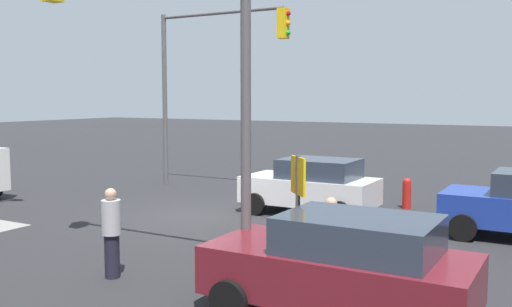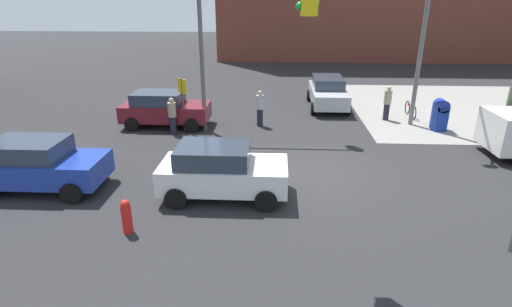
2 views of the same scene
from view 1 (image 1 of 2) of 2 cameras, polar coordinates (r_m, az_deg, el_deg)
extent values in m
plane|color=#28282B|center=(16.37, -6.52, -6.28)|extent=(120.00, 120.00, 0.00)
cylinder|color=#59595B|center=(9.77, -1.03, 4.96)|extent=(0.18, 0.18, 6.50)
cylinder|color=#59595B|center=(22.33, -9.10, 5.25)|extent=(0.18, 0.18, 6.50)
cylinder|color=#59595B|center=(21.04, -3.65, 13.84)|extent=(5.11, 0.12, 0.12)
cube|color=yellow|center=(19.69, 2.74, 12.86)|extent=(0.32, 0.36, 1.00)
sphere|color=red|center=(19.66, 3.23, 13.81)|extent=(0.18, 0.18, 0.18)
sphere|color=orange|center=(19.61, 3.22, 12.89)|extent=(0.18, 0.18, 0.18)
sphere|color=green|center=(19.58, 3.22, 11.96)|extent=(0.18, 0.18, 0.18)
cylinder|color=#4C4C4C|center=(9.77, 4.19, -7.18)|extent=(0.08, 0.08, 2.40)
cube|color=yellow|center=(9.62, 4.23, -2.24)|extent=(0.48, 0.48, 0.64)
cylinder|color=red|center=(17.92, 14.84, -4.09)|extent=(0.26, 0.26, 0.80)
sphere|color=red|center=(17.86, 14.87, -2.76)|extent=(0.24, 0.24, 0.24)
cube|color=maroon|center=(8.92, 8.18, -11.84)|extent=(4.03, 1.80, 0.75)
cube|color=#2D3847|center=(8.64, 10.25, -7.98)|extent=(2.25, 1.58, 0.55)
cylinder|color=black|center=(8.86, -2.62, -14.46)|extent=(0.64, 0.22, 0.64)
cylinder|color=black|center=(10.35, 2.83, -11.48)|extent=(0.64, 0.22, 0.64)
cylinder|color=black|center=(9.49, 18.15, -13.36)|extent=(0.64, 0.22, 0.64)
cube|color=white|center=(16.56, 5.36, -3.68)|extent=(3.81, 1.80, 0.75)
cube|color=#2D3847|center=(16.35, 6.35, -1.51)|extent=(2.13, 1.58, 0.55)
cylinder|color=black|center=(16.42, -0.09, -5.06)|extent=(0.64, 0.22, 0.64)
cylinder|color=black|center=(17.98, 2.77, -4.14)|extent=(0.64, 0.22, 0.64)
cylinder|color=black|center=(15.32, 8.38, -5.90)|extent=(0.64, 0.22, 0.64)
cylinder|color=black|center=(16.98, 10.60, -4.81)|extent=(0.64, 0.22, 0.64)
cylinder|color=black|center=(14.34, 20.00, -6.98)|extent=(0.64, 0.22, 0.64)
cylinder|color=black|center=(16.08, 21.10, -5.67)|extent=(0.64, 0.22, 0.64)
cylinder|color=#B2B2B7|center=(10.97, -14.29, -6.21)|extent=(0.36, 0.36, 0.65)
sphere|color=tan|center=(10.89, -14.34, -3.96)|extent=(0.22, 0.22, 0.22)
cylinder|color=#1E1E2D|center=(11.14, -14.19, -9.91)|extent=(0.28, 0.28, 0.82)
cylinder|color=#9E937A|center=(10.07, 7.49, -7.34)|extent=(0.36, 0.36, 0.63)
sphere|color=tan|center=(9.99, 7.52, -4.97)|extent=(0.22, 0.22, 0.22)
cylinder|color=#1E1E2D|center=(10.26, 7.43, -11.23)|extent=(0.28, 0.28, 0.80)
camera|label=2|loc=(27.21, 12.12, 10.40)|focal=28.00mm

